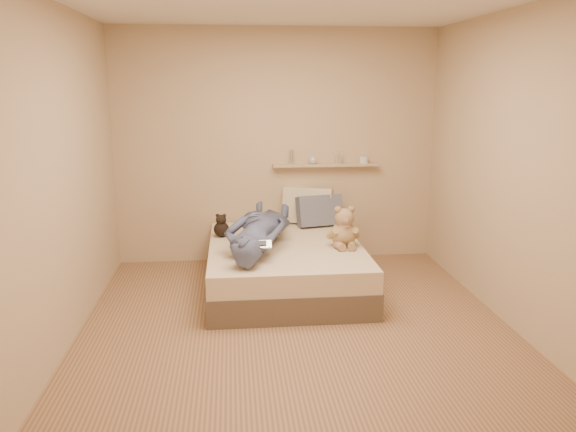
{
  "coord_description": "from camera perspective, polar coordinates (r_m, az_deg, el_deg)",
  "views": [
    {
      "loc": [
        -0.51,
        -4.37,
        1.99
      ],
      "look_at": [
        0.0,
        0.65,
        0.8
      ],
      "focal_mm": 35.0,
      "sensor_mm": 36.0,
      "label": 1
    }
  ],
  "objects": [
    {
      "name": "game_console",
      "position": [
        4.92,
        -2.81,
        -2.91
      ],
      "size": [
        0.19,
        0.08,
        0.07
      ],
      "color": "silver",
      "rests_on": "bed"
    },
    {
      "name": "dark_plush",
      "position": [
        5.82,
        -6.79,
        -1.09
      ],
      "size": [
        0.16,
        0.16,
        0.25
      ],
      "color": "black",
      "rests_on": "bed"
    },
    {
      "name": "wall_shelf",
      "position": [
        6.37,
        3.87,
        5.2
      ],
      "size": [
        1.2,
        0.12,
        0.03
      ],
      "primitive_type": "cube",
      "color": "tan",
      "rests_on": "wall_back"
    },
    {
      "name": "bed",
      "position": [
        5.61,
        -0.29,
        -5.07
      ],
      "size": [
        1.5,
        1.9,
        0.45
      ],
      "color": "brown",
      "rests_on": "floor"
    },
    {
      "name": "pillow_grey",
      "position": [
        6.22,
        3.22,
        0.53
      ],
      "size": [
        0.54,
        0.33,
        0.37
      ],
      "primitive_type": "cube",
      "rotation": [
        -0.28,
        0.0,
        0.22
      ],
      "color": "slate",
      "rests_on": "bed"
    },
    {
      "name": "pillow_cream",
      "position": [
        6.34,
        2.0,
        1.05
      ],
      "size": [
        0.6,
        0.4,
        0.42
      ],
      "primitive_type": "cube",
      "rotation": [
        -0.2,
        0.0,
        -0.34
      ],
      "color": "beige",
      "rests_on": "bed"
    },
    {
      "name": "person",
      "position": [
        5.4,
        -3.02,
        -1.3
      ],
      "size": [
        0.9,
        1.62,
        0.37
      ],
      "primitive_type": "imported",
      "rotation": [
        0.0,
        0.0,
        2.91
      ],
      "color": "#4D5379",
      "rests_on": "bed"
    },
    {
      "name": "shelf_bottles",
      "position": [
        6.37,
        4.53,
        5.84
      ],
      "size": [
        0.89,
        0.1,
        0.16
      ],
      "color": "silver",
      "rests_on": "wall_shelf"
    },
    {
      "name": "room",
      "position": [
        4.46,
        0.84,
        4.35
      ],
      "size": [
        3.8,
        3.8,
        3.8
      ],
      "color": "#966F4D",
      "rests_on": "ground"
    },
    {
      "name": "teddy_bear",
      "position": [
        5.44,
        5.7,
        -1.43
      ],
      "size": [
        0.34,
        0.32,
        0.41
      ],
      "color": "tan",
      "rests_on": "bed"
    }
  ]
}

